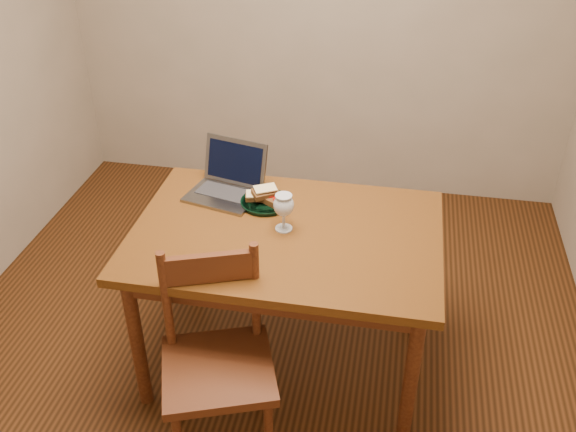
% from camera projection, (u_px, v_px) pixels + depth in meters
% --- Properties ---
extents(floor, '(3.20, 3.20, 0.02)m').
position_uv_depth(floor, '(268.00, 339.00, 3.23)').
color(floor, black).
rests_on(floor, ground).
extents(front_wall, '(3.20, 0.02, 2.60)m').
position_uv_depth(front_wall, '(72.00, 425.00, 1.19)').
color(front_wall, gray).
rests_on(front_wall, floor).
extents(table, '(1.30, 0.90, 0.74)m').
position_uv_depth(table, '(286.00, 248.00, 2.75)').
color(table, '#47270B').
rests_on(table, floor).
extents(chair, '(0.53, 0.52, 0.45)m').
position_uv_depth(chair, '(217.00, 355.00, 2.45)').
color(chair, '#36160B').
rests_on(chair, floor).
extents(plate, '(0.22, 0.22, 0.02)m').
position_uv_depth(plate, '(265.00, 202.00, 2.88)').
color(plate, black).
rests_on(plate, table).
extents(sandwich_cheese, '(0.12, 0.08, 0.03)m').
position_uv_depth(sandwich_cheese, '(258.00, 195.00, 2.88)').
color(sandwich_cheese, '#381E0C').
rests_on(sandwich_cheese, plate).
extents(sandwich_tomato, '(0.15, 0.13, 0.04)m').
position_uv_depth(sandwich_tomato, '(274.00, 199.00, 2.85)').
color(sandwich_tomato, '#381E0C').
rests_on(sandwich_tomato, plate).
extents(sandwich_top, '(0.13, 0.12, 0.04)m').
position_uv_depth(sandwich_top, '(265.00, 192.00, 2.86)').
color(sandwich_top, '#381E0C').
rests_on(sandwich_top, plate).
extents(milk_glass, '(0.09, 0.09, 0.17)m').
position_uv_depth(milk_glass, '(284.00, 212.00, 2.67)').
color(milk_glass, white).
rests_on(milk_glass, table).
extents(laptop, '(0.37, 0.35, 0.23)m').
position_uv_depth(laptop, '(228.00, 180.00, 2.95)').
color(laptop, slate).
rests_on(laptop, table).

